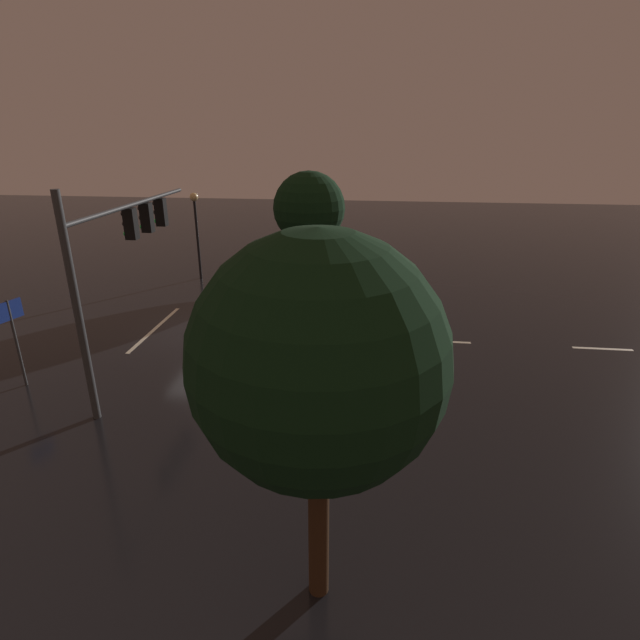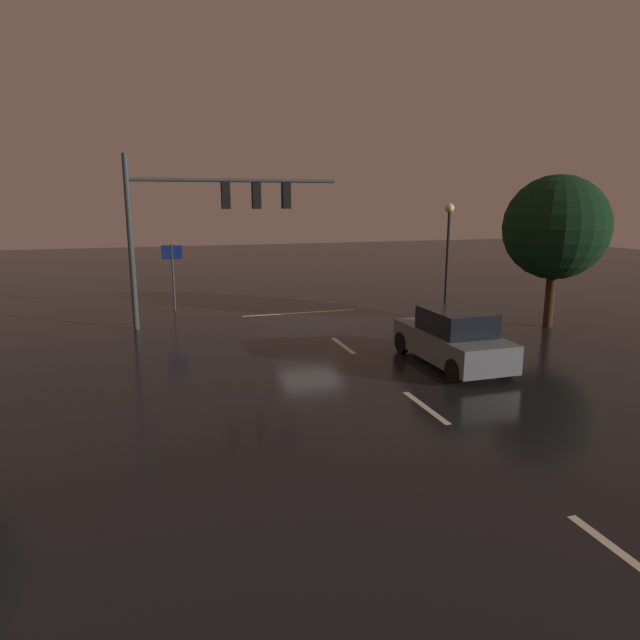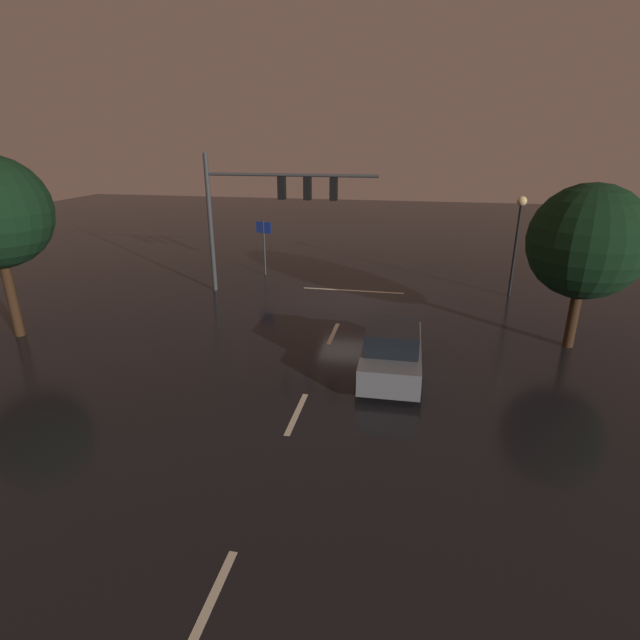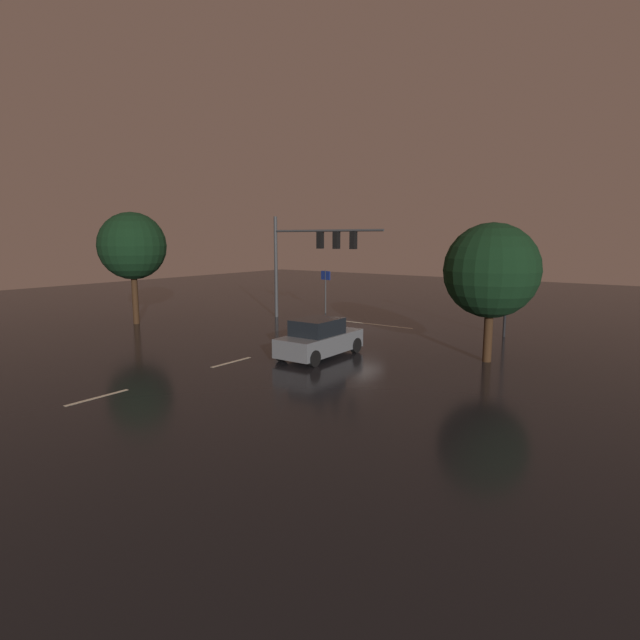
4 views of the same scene
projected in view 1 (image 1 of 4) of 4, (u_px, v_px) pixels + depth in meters
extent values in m
plane|color=black|center=(197.00, 330.00, 20.72)|extent=(80.00, 80.00, 0.00)
cylinder|color=#383A3D|center=(78.00, 313.00, 13.37)|extent=(0.22, 0.22, 6.48)
cylinder|color=#383A3D|center=(134.00, 204.00, 16.19)|extent=(7.90, 0.14, 0.14)
cube|color=black|center=(131.00, 224.00, 16.03)|extent=(0.32, 0.36, 1.00)
sphere|color=black|center=(124.00, 214.00, 15.93)|extent=(0.20, 0.20, 0.20)
sphere|color=black|center=(125.00, 224.00, 16.05)|extent=(0.20, 0.20, 0.20)
sphere|color=#19F24C|center=(127.00, 234.00, 16.16)|extent=(0.20, 0.20, 0.20)
cube|color=black|center=(147.00, 218.00, 17.12)|extent=(0.32, 0.36, 1.00)
sphere|color=black|center=(140.00, 208.00, 17.03)|extent=(0.20, 0.20, 0.20)
sphere|color=black|center=(142.00, 218.00, 17.14)|extent=(0.20, 0.20, 0.20)
sphere|color=#19F24C|center=(143.00, 227.00, 17.26)|extent=(0.20, 0.20, 0.20)
cube|color=black|center=(161.00, 212.00, 18.22)|extent=(0.32, 0.36, 1.00)
sphere|color=black|center=(155.00, 203.00, 18.13)|extent=(0.20, 0.20, 0.20)
sphere|color=black|center=(156.00, 212.00, 18.24)|extent=(0.20, 0.20, 0.20)
sphere|color=#19F24C|center=(157.00, 221.00, 18.36)|extent=(0.20, 0.20, 0.20)
cube|color=beige|center=(292.00, 335.00, 20.29)|extent=(0.16, 2.20, 0.01)
cube|color=beige|center=(442.00, 341.00, 19.65)|extent=(0.16, 2.20, 0.01)
cube|color=beige|center=(603.00, 349.00, 19.00)|extent=(0.16, 2.20, 0.01)
cube|color=beige|center=(155.00, 329.00, 20.91)|extent=(5.00, 0.16, 0.01)
cube|color=slate|center=(368.00, 304.00, 21.95)|extent=(1.86, 4.32, 0.80)
cube|color=black|center=(373.00, 288.00, 21.67)|extent=(1.63, 2.12, 0.68)
cylinder|color=black|center=(330.00, 315.00, 21.43)|extent=(0.23, 0.68, 0.68)
cylinder|color=black|center=(333.00, 302.00, 22.98)|extent=(0.23, 0.68, 0.68)
cylinder|color=black|center=(405.00, 318.00, 21.12)|extent=(0.23, 0.68, 0.68)
cylinder|color=black|center=(403.00, 305.00, 22.68)|extent=(0.23, 0.68, 0.68)
sphere|color=#F9EFC6|center=(319.00, 306.00, 21.53)|extent=(0.20, 0.20, 0.20)
sphere|color=#F9EFC6|center=(321.00, 297.00, 22.74)|extent=(0.20, 0.20, 0.20)
cylinder|color=black|center=(198.00, 240.00, 27.11)|extent=(0.14, 0.14, 4.27)
sphere|color=#F9D88C|center=(194.00, 197.00, 26.27)|extent=(0.44, 0.44, 0.44)
cylinder|color=#383A3D|center=(17.00, 344.00, 15.82)|extent=(0.09, 0.09, 2.94)
cube|color=navy|center=(9.00, 311.00, 15.41)|extent=(0.89, 0.28, 0.60)
cylinder|color=#382314|center=(309.00, 256.00, 27.84)|extent=(0.36, 0.36, 2.36)
sphere|color=black|center=(309.00, 208.00, 26.88)|extent=(3.90, 3.90, 3.90)
cylinder|color=#382314|center=(319.00, 521.00, 8.56)|extent=(0.36, 0.36, 3.18)
sphere|color=black|center=(318.00, 359.00, 7.45)|extent=(3.96, 3.96, 3.96)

